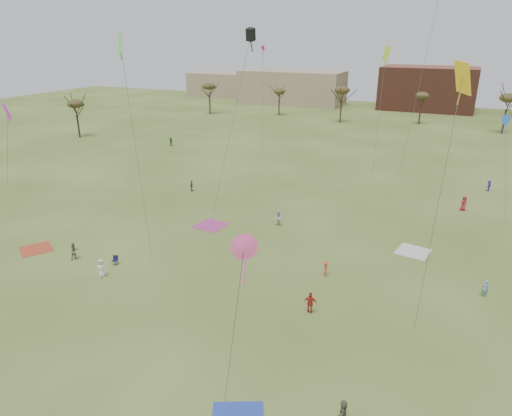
% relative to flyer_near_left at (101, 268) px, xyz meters
% --- Properties ---
extents(ground, '(260.00, 260.00, 0.00)m').
position_rel_flyer_near_left_xyz_m(ground, '(11.40, -3.46, -0.85)').
color(ground, '#43561B').
rests_on(ground, ground).
extents(flyer_near_left, '(0.99, 0.91, 1.69)m').
position_rel_flyer_near_left_xyz_m(flyer_near_left, '(0.00, 0.00, 0.00)').
color(flyer_near_left, white).
rests_on(flyer_near_left, ground).
extents(spectator_fore_a, '(1.09, 0.53, 1.80)m').
position_rel_flyer_near_left_xyz_m(spectator_fore_a, '(18.91, 2.37, 0.06)').
color(spectator_fore_a, red).
rests_on(spectator_fore_a, ground).
extents(spectator_fore_b, '(0.90, 1.01, 1.73)m').
position_rel_flyer_near_left_xyz_m(spectator_fore_b, '(-4.76, 1.53, 0.02)').
color(spectator_fore_b, olive).
rests_on(spectator_fore_b, ground).
extents(spectator_fore_c, '(0.49, 1.40, 1.49)m').
position_rel_flyer_near_left_xyz_m(spectator_fore_c, '(24.01, -7.19, -0.10)').
color(spectator_fore_c, '#625D46').
rests_on(spectator_fore_c, ground).
extents(flyer_mid_b, '(0.81, 1.06, 1.44)m').
position_rel_flyer_near_left_xyz_m(flyer_mid_b, '(18.26, 8.57, -0.12)').
color(flyer_mid_b, '#E0442A').
rests_on(flyer_mid_b, ground).
extents(flyer_mid_c, '(0.63, 0.48, 1.55)m').
position_rel_flyer_near_left_xyz_m(flyer_mid_c, '(31.34, 10.70, -0.07)').
color(flyer_mid_c, '#6F9BB9').
rests_on(flyer_mid_c, ground).
extents(spectator_mid_d, '(0.59, 0.97, 1.55)m').
position_rel_flyer_near_left_xyz_m(spectator_mid_d, '(-5.63, 24.01, -0.07)').
color(spectator_mid_d, '#803C91').
rests_on(spectator_mid_d, ground).
extents(spectator_mid_e, '(1.14, 1.09, 1.86)m').
position_rel_flyer_near_left_xyz_m(spectator_mid_e, '(10.04, 17.53, 0.08)').
color(spectator_mid_e, silver).
rests_on(spectator_mid_e, ground).
extents(flyer_far_a, '(1.08, 1.61, 1.67)m').
position_rel_flyer_near_left_xyz_m(flyer_far_a, '(-24.35, 46.13, -0.01)').
color(flyer_far_a, '#296F25').
rests_on(flyer_far_a, ground).
extents(flyer_far_b, '(1.02, 1.09, 1.88)m').
position_rel_flyer_near_left_xyz_m(flyer_far_b, '(29.09, 31.70, 0.09)').
color(flyer_far_b, '#AC1D37').
rests_on(flyer_far_b, ground).
extents(flyer_far_c, '(1.00, 1.16, 1.56)m').
position_rel_flyer_near_left_xyz_m(flyer_far_c, '(32.04, 41.26, -0.07)').
color(flyer_far_c, navy).
rests_on(flyer_far_c, ground).
extents(blanket_red, '(4.02, 4.02, 0.03)m').
position_rel_flyer_near_left_xyz_m(blanket_red, '(-10.11, 1.53, -0.84)').
color(blanket_red, '#B24023').
rests_on(blanket_red, ground).
extents(blanket_cream, '(3.53, 3.53, 0.03)m').
position_rel_flyer_near_left_xyz_m(blanket_cream, '(24.94, 17.04, -0.84)').
color(blanket_cream, silver).
rests_on(blanket_cream, ground).
extents(blanket_plum, '(3.69, 3.69, 0.03)m').
position_rel_flyer_near_left_xyz_m(blanket_plum, '(3.01, 14.36, -0.84)').
color(blanket_plum, '#B53782').
rests_on(blanket_plum, ground).
extents(camp_chair_left, '(0.63, 0.66, 0.87)m').
position_rel_flyer_near_left_xyz_m(camp_chair_left, '(-0.49, 2.30, -0.59)').
color(camp_chair_left, '#161437').
rests_on(camp_chair_left, ground).
extents(kites_aloft, '(68.92, 59.92, 27.01)m').
position_rel_flyer_near_left_xyz_m(kites_aloft, '(12.62, 22.10, 17.86)').
color(kites_aloft, red).
rests_on(kites_aloft, ground).
extents(tree_line, '(117.44, 49.32, 8.91)m').
position_rel_flyer_near_left_xyz_m(tree_line, '(8.55, 75.66, 6.24)').
color(tree_line, '#3A2B1E').
rests_on(tree_line, ground).
extents(building_tan, '(32.00, 14.00, 10.00)m').
position_rel_flyer_near_left_xyz_m(building_tan, '(-23.60, 111.54, 4.15)').
color(building_tan, '#937F60').
rests_on(building_tan, ground).
extents(building_brick, '(26.00, 16.00, 12.00)m').
position_rel_flyer_near_left_xyz_m(building_brick, '(16.40, 116.54, 5.15)').
color(building_brick, brown).
rests_on(building_brick, ground).
extents(building_tan_west, '(20.00, 12.00, 8.00)m').
position_rel_flyer_near_left_xyz_m(building_tan_west, '(-53.60, 118.54, 3.15)').
color(building_tan_west, '#937F60').
rests_on(building_tan_west, ground).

